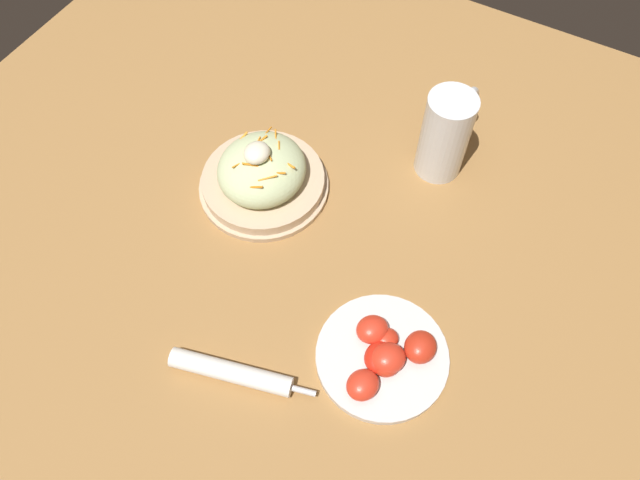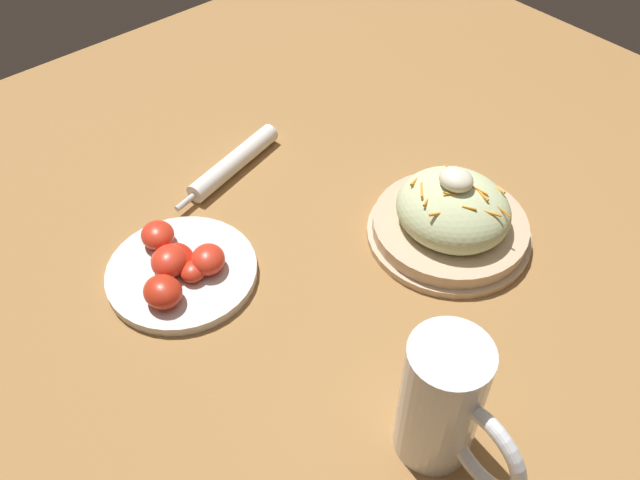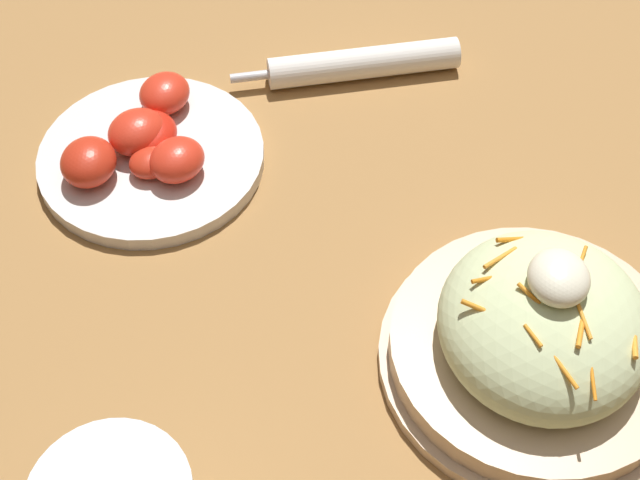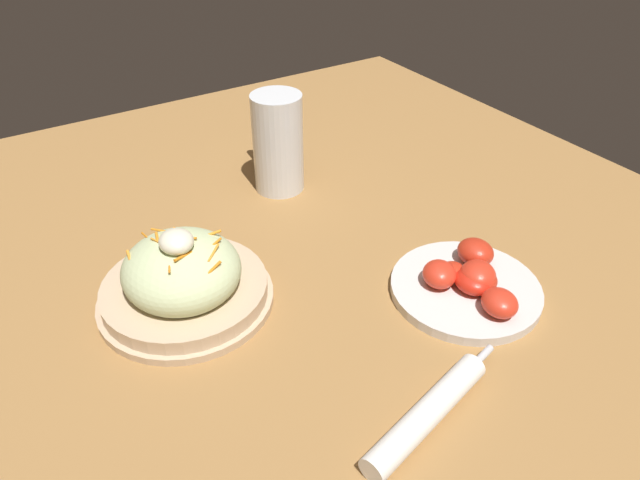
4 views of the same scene
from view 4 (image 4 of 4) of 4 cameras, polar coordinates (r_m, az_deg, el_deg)
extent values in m
plane|color=#9E703D|center=(0.75, -4.83, -6.66)|extent=(1.43, 1.43, 0.00)
cylinder|color=#D1B28E|center=(0.77, -12.94, -5.57)|extent=(0.22, 0.22, 0.01)
cylinder|color=#D1B28E|center=(0.76, -13.09, -4.72)|extent=(0.21, 0.21, 0.02)
ellipsoid|color=beige|center=(0.74, -13.41, -2.86)|extent=(0.16, 0.15, 0.08)
cylinder|color=orange|center=(0.73, -10.15, -0.26)|extent=(0.01, 0.02, 0.01)
cylinder|color=orange|center=(0.75, -13.61, 1.00)|extent=(0.02, 0.01, 0.00)
cylinder|color=orange|center=(0.75, -10.57, 0.60)|extent=(0.01, 0.02, 0.01)
cylinder|color=orange|center=(0.74, -15.68, 0.23)|extent=(0.02, 0.01, 0.00)
cylinder|color=orange|center=(0.73, -12.70, 0.14)|extent=(0.02, 0.02, 0.01)
cylinder|color=orange|center=(0.69, -14.55, -2.70)|extent=(0.02, 0.01, 0.01)
cylinder|color=orange|center=(0.70, -13.29, -1.56)|extent=(0.01, 0.03, 0.01)
cylinder|color=orange|center=(0.77, -16.70, 0.33)|extent=(0.03, 0.00, 0.01)
cylinder|color=orange|center=(0.73, -15.64, -0.14)|extent=(0.03, 0.01, 0.01)
cylinder|color=orange|center=(0.74, -18.23, -1.48)|extent=(0.02, 0.01, 0.01)
cylinder|color=orange|center=(0.71, -10.41, -1.25)|extent=(0.02, 0.03, 0.01)
cylinder|color=orange|center=(0.77, -15.43, 0.90)|extent=(0.02, 0.02, 0.01)
cylinder|color=orange|center=(0.69, -10.32, -2.69)|extent=(0.01, 0.02, 0.01)
ellipsoid|color=#EFEACC|center=(0.71, -13.91, -0.13)|extent=(0.05, 0.04, 0.03)
cylinder|color=white|center=(0.96, -4.14, 9.44)|extent=(0.08, 0.08, 0.16)
cylinder|color=#B76B14|center=(0.97, -4.04, 7.33)|extent=(0.07, 0.07, 0.08)
cylinder|color=white|center=(0.95, -4.16, 9.84)|extent=(0.07, 0.07, 0.01)
torus|color=white|center=(1.01, -5.46, 10.62)|extent=(0.10, 0.03, 0.10)
cylinder|color=white|center=(0.63, 10.41, -16.43)|extent=(0.07, 0.18, 0.03)
cylinder|color=silver|center=(0.69, 15.61, -10.92)|extent=(0.02, 0.04, 0.01)
cylinder|color=silver|center=(0.79, 14.05, -4.68)|extent=(0.20, 0.20, 0.01)
ellipsoid|color=red|center=(0.78, 15.19, -3.35)|extent=(0.07, 0.07, 0.03)
ellipsoid|color=red|center=(0.74, 17.19, -5.90)|extent=(0.06, 0.06, 0.03)
ellipsoid|color=red|center=(0.77, 11.62, -3.29)|extent=(0.06, 0.06, 0.03)
ellipsoid|color=red|center=(0.77, 14.75, -3.94)|extent=(0.05, 0.05, 0.03)
ellipsoid|color=red|center=(0.78, 12.84, -3.03)|extent=(0.05, 0.05, 0.02)
ellipsoid|color=red|center=(0.82, 14.99, -1.14)|extent=(0.05, 0.05, 0.03)
ellipsoid|color=red|center=(0.78, 15.59, -3.75)|extent=(0.05, 0.05, 0.03)
camera|label=1|loc=(0.65, 78.67, 48.75)|focal=33.81mm
camera|label=2|loc=(1.19, 6.70, 43.33)|focal=37.83mm
camera|label=3|loc=(0.98, -19.90, 39.00)|focal=51.82mm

